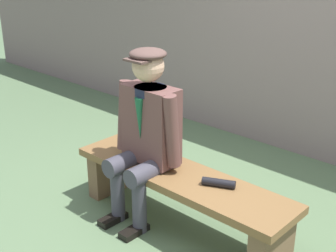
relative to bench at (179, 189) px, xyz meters
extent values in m
plane|color=#56704D|center=(0.00, 0.00, -0.32)|extent=(30.00, 30.00, 0.00)
cube|color=brown|center=(0.00, 0.00, 0.10)|extent=(1.85, 0.47, 0.06)
cube|color=brown|center=(-0.81, 0.00, -0.13)|extent=(0.12, 0.40, 0.39)
cube|color=brown|center=(0.81, 0.00, -0.13)|extent=(0.12, 0.40, 0.39)
cube|color=brown|center=(0.30, 0.00, 0.44)|extent=(0.45, 0.22, 0.60)
cylinder|color=#1E2338|center=(0.30, 0.00, 0.71)|extent=(0.24, 0.24, 0.06)
cone|color=#195938|center=(0.30, 0.12, 0.52)|extent=(0.07, 0.07, 0.33)
sphere|color=#DBAD8C|center=(0.30, 0.02, 0.90)|extent=(0.24, 0.24, 0.24)
ellipsoid|color=brown|center=(0.30, 0.02, 0.99)|extent=(0.27, 0.27, 0.08)
cube|color=brown|center=(0.30, 0.13, 0.96)|extent=(0.19, 0.11, 0.02)
cylinder|color=#403E4A|center=(0.17, 0.13, 0.15)|extent=(0.15, 0.43, 0.15)
cylinder|color=#403E4A|center=(0.17, 0.26, -0.09)|extent=(0.11, 0.11, 0.47)
cube|color=black|center=(0.17, 0.32, -0.30)|extent=(0.10, 0.24, 0.05)
cylinder|color=brown|center=(0.04, 0.04, 0.47)|extent=(0.10, 0.15, 0.56)
cylinder|color=#403E4A|center=(0.42, 0.13, 0.15)|extent=(0.15, 0.43, 0.15)
cylinder|color=#403E4A|center=(0.42, 0.26, -0.09)|extent=(0.11, 0.11, 0.47)
cube|color=black|center=(0.42, 0.32, -0.30)|extent=(0.10, 0.24, 0.05)
cylinder|color=brown|center=(0.55, 0.04, 0.47)|extent=(0.11, 0.16, 0.56)
cylinder|color=black|center=(-0.33, -0.04, 0.16)|extent=(0.24, 0.15, 0.06)
cube|color=gray|center=(0.00, -1.96, 0.93)|extent=(12.00, 0.24, 2.50)
camera|label=1|loc=(-2.02, 2.30, 1.71)|focal=49.26mm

